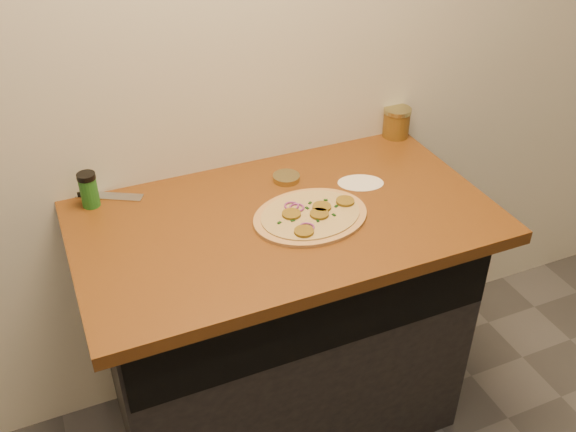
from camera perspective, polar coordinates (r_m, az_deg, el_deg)
name	(u,v)px	position (r m, az deg, el deg)	size (l,w,h in m)	color
cabinet	(281,327)	(2.16, -0.62, -9.80)	(1.10, 0.60, 0.86)	black
countertop	(284,220)	(1.85, -0.35, -0.38)	(1.20, 0.70, 0.04)	brown
pizza	(311,216)	(1.83, 2.02, 0.04)	(0.37, 0.37, 0.02)	tan
chefs_knife	(86,194)	(2.02, -17.51, 1.88)	(0.27, 0.17, 0.02)	#B7BAC1
mason_jar_lid	(286,178)	(2.00, -0.15, 3.42)	(0.08, 0.08, 0.02)	tan
salsa_jar	(396,122)	(2.27, 9.62, 8.23)	(0.10, 0.10, 0.10)	maroon
spice_shaker	(89,190)	(1.94, -17.29, 2.25)	(0.05, 0.05, 0.11)	#1E5F1E
flour_spill	(361,183)	(2.00, 6.47, 2.95)	(0.14, 0.14, 0.00)	silver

